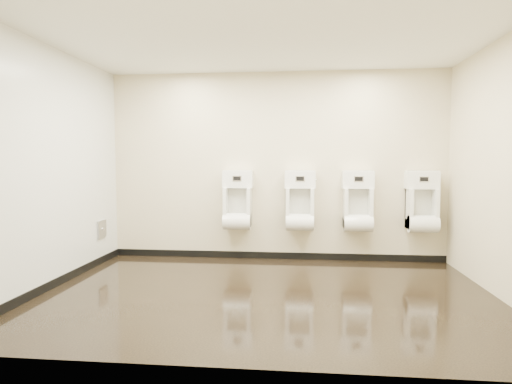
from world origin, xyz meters
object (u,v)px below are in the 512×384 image
(access_panel, at_px, (102,229))
(urinal_1, at_px, (300,205))
(urinal_3, at_px, (422,206))
(urinal_0, at_px, (238,204))
(urinal_2, at_px, (358,206))

(access_panel, height_order, urinal_1, urinal_1)
(urinal_1, relative_size, urinal_3, 1.00)
(urinal_3, bearing_deg, urinal_1, 180.00)
(urinal_1, distance_m, urinal_3, 1.73)
(urinal_3, bearing_deg, urinal_0, 180.00)
(urinal_0, relative_size, urinal_1, 1.00)
(access_panel, distance_m, urinal_3, 4.61)
(urinal_3, bearing_deg, access_panel, -175.04)
(urinal_0, height_order, urinal_1, same)
(access_panel, relative_size, urinal_2, 0.29)
(urinal_0, bearing_deg, urinal_3, 0.00)
(access_panel, relative_size, urinal_3, 0.29)
(urinal_0, xyz_separation_m, urinal_1, (0.92, 0.00, 0.00))
(urinal_3, bearing_deg, urinal_2, 180.00)
(access_panel, xyz_separation_m, urinal_0, (1.93, 0.40, 0.34))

